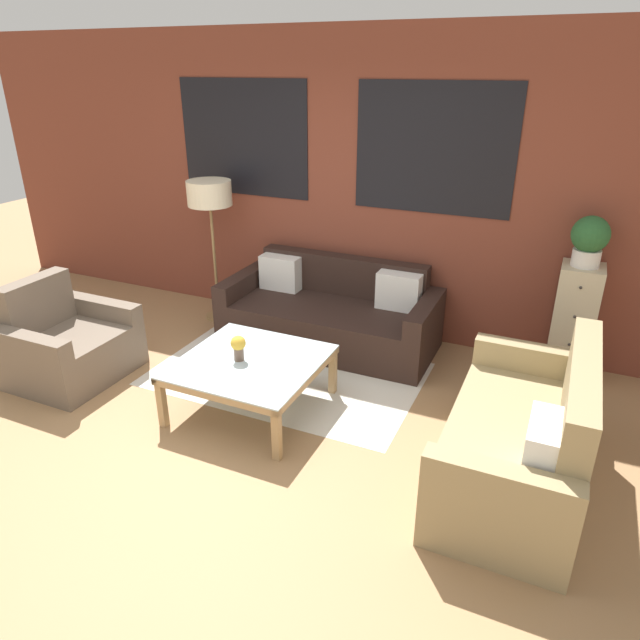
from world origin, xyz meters
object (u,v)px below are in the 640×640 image
Objects in this scene: armchair_corner at (69,346)px; potted_plant at (590,239)px; couch_dark at (331,315)px; flower_vase at (238,346)px; coffee_table at (250,367)px; drawer_cabinet at (573,323)px; floor_lamp at (210,199)px; settee_vintage at (522,442)px.

potted_plant is at bearing 24.24° from armchair_corner.
couch_dark is 1.39m from flower_vase.
potted_plant is at bearing 35.52° from coffee_table.
coffee_table is at bearing -144.48° from drawer_cabinet.
couch_dark is 1.94× the size of coffee_table.
settee_vintage is at bearing -23.96° from floor_lamp.
coffee_table is (-0.09, -1.32, 0.09)m from couch_dark.
couch_dark is at bearing 144.21° from settee_vintage.
couch_dark is at bearing -2.78° from floor_lamp.
drawer_cabinet is at bearing 6.50° from couch_dark.
armchair_corner is 1.70m from coffee_table.
drawer_cabinet is (2.10, 0.24, 0.22)m from couch_dark.
potted_plant is at bearing 2.92° from floor_lamp.
coffee_table is (-1.99, 0.05, 0.06)m from settee_vintage.
drawer_cabinet is at bearing 24.24° from armchair_corner.
potted_plant reaches higher than coffee_table.
settee_vintage is at bearing -1.30° from coffee_table.
potted_plant reaches higher than settee_vintage.
flower_vase is (1.16, -1.42, -0.72)m from floor_lamp.
armchair_corner is 1.64m from flower_vase.
drawer_cabinet is at bearing 35.52° from coffee_table.
coffee_table is 2.82m from potted_plant.
coffee_table is 2.70m from drawer_cabinet.
floor_lamp is (0.45, 1.57, 0.99)m from armchair_corner.
flower_vase is at bearing 179.48° from settee_vintage.
coffee_table is 5.18× the size of flower_vase.
floor_lamp reaches higher than flower_vase.
couch_dark is 2.31m from potted_plant.
settee_vintage is at bearing -35.79° from couch_dark.
drawer_cabinet is 2.46× the size of potted_plant.
couch_dark is 10.06× the size of flower_vase.
couch_dark is 1.33m from coffee_table.
potted_plant reaches higher than couch_dark.
armchair_corner is at bearing -106.09° from floor_lamp.
drawer_cabinet is 5.00× the size of flower_vase.
potted_plant is (2.10, 0.24, 0.94)m from couch_dark.
potted_plant is (0.20, 1.61, 0.91)m from settee_vintage.
armchair_corner is at bearing -173.82° from coffee_table.
settee_vintage is 3.66m from floor_lamp.
potted_plant is 2.03× the size of flower_vase.
couch_dark reaches higher than coffee_table.
potted_plant is at bearing 82.94° from settee_vintage.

